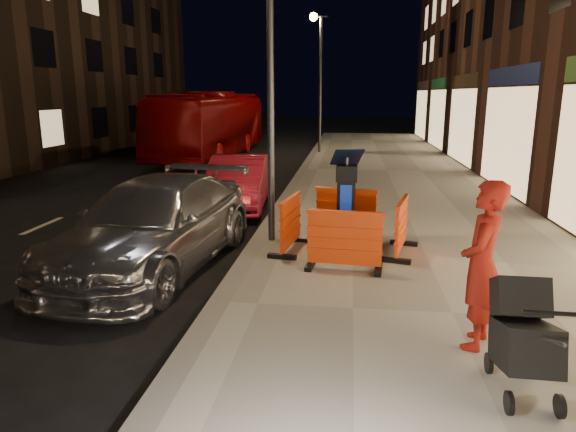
# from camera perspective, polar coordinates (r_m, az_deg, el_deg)

# --- Properties ---
(ground_plane) EXTENTS (120.00, 120.00, 0.00)m
(ground_plane) POSITION_cam_1_polar(r_m,az_deg,el_deg) (7.00, -7.63, -10.53)
(ground_plane) COLOR black
(ground_plane) RESTS_ON ground
(sidewalk) EXTENTS (6.00, 60.00, 0.15)m
(sidewalk) POSITION_cam_1_polar(r_m,az_deg,el_deg) (6.90, 17.74, -10.77)
(sidewalk) COLOR gray
(sidewalk) RESTS_ON ground
(kerb) EXTENTS (0.30, 60.00, 0.15)m
(kerb) POSITION_cam_1_polar(r_m,az_deg,el_deg) (6.97, -7.65, -9.97)
(kerb) COLOR slate
(kerb) RESTS_ON ground
(parking_kiosk) EXTENTS (0.62, 0.62, 1.69)m
(parking_kiosk) POSITION_cam_1_polar(r_m,az_deg,el_deg) (8.80, 6.43, 1.32)
(parking_kiosk) COLOR black
(parking_kiosk) RESTS_ON sidewalk
(barrier_front) EXTENTS (1.25, 0.61, 0.94)m
(barrier_front) POSITION_cam_1_polar(r_m,az_deg,el_deg) (7.97, 6.30, -2.73)
(barrier_front) COLOR #FF440C
(barrier_front) RESTS_ON sidewalk
(barrier_back) EXTENTS (1.29, 0.77, 0.94)m
(barrier_back) POSITION_cam_1_polar(r_m,az_deg,el_deg) (9.81, 6.43, 0.35)
(barrier_back) COLOR #FF440C
(barrier_back) RESTS_ON sidewalk
(barrier_kerbside) EXTENTS (0.67, 1.27, 0.94)m
(barrier_kerbside) POSITION_cam_1_polar(r_m,az_deg,el_deg) (8.94, 0.27, -0.86)
(barrier_kerbside) COLOR #FF440C
(barrier_kerbside) RESTS_ON sidewalk
(barrier_bldgside) EXTENTS (0.75, 1.29, 0.94)m
(barrier_bldgside) POSITION_cam_1_polar(r_m,az_deg,el_deg) (8.93, 12.48, -1.20)
(barrier_bldgside) COLOR #FF440C
(barrier_bldgside) RESTS_ON sidewalk
(car_silver) EXTENTS (2.58, 5.20, 1.45)m
(car_silver) POSITION_cam_1_polar(r_m,az_deg,el_deg) (8.93, -14.33, -5.45)
(car_silver) COLOR #ACACB1
(car_silver) RESTS_ON ground
(car_red) EXTENTS (1.69, 4.04, 1.30)m
(car_red) POSITION_cam_1_polar(r_m,az_deg,el_deg) (13.15, -5.47, 0.97)
(car_red) COLOR #A7182C
(car_red) RESTS_ON ground
(bus_doubledecker) EXTENTS (2.89, 10.54, 2.91)m
(bus_doubledecker) POSITION_cam_1_polar(r_m,az_deg,el_deg) (23.99, -8.38, 6.55)
(bus_doubledecker) COLOR #8D0408
(bus_doubledecker) RESTS_ON ground
(man) EXTENTS (0.65, 0.78, 1.83)m
(man) POSITION_cam_1_polar(r_m,az_deg,el_deg) (5.81, 20.73, -5.15)
(man) COLOR maroon
(man) RESTS_ON sidewalk
(stroller) EXTENTS (0.56, 0.84, 1.03)m
(stroller) POSITION_cam_1_polar(r_m,az_deg,el_deg) (5.21, 24.89, -12.44)
(stroller) COLOR black
(stroller) RESTS_ON sidewalk
(street_lamp_mid) EXTENTS (0.12, 0.12, 6.00)m
(street_lamp_mid) POSITION_cam_1_polar(r_m,az_deg,el_deg) (9.29, -1.97, 15.42)
(street_lamp_mid) COLOR #3F3F44
(street_lamp_mid) RESTS_ON sidewalk
(street_lamp_far) EXTENTS (0.12, 0.12, 6.00)m
(street_lamp_far) POSITION_cam_1_polar(r_m,az_deg,el_deg) (24.22, 3.61, 14.20)
(street_lamp_far) COLOR #3F3F44
(street_lamp_far) RESTS_ON sidewalk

